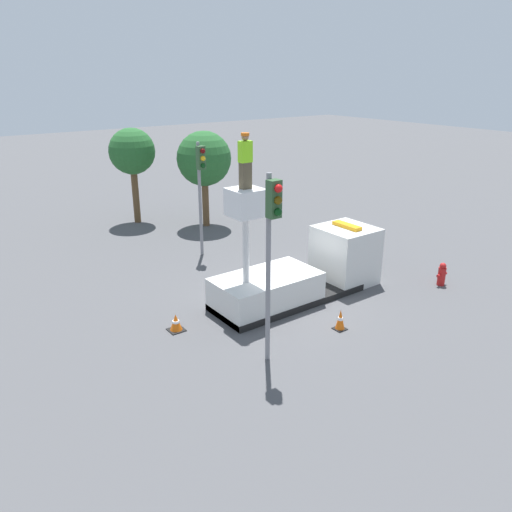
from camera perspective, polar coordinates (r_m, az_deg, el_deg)
name	(u,v)px	position (r m, az deg, el deg)	size (l,w,h in m)	color
ground_plane	(288,300)	(18.63, 3.65, -4.99)	(120.00, 120.00, 0.00)	#4C4C4F
bucket_truck	(303,272)	(18.69, 5.39, -1.88)	(6.84, 2.16, 4.44)	black
worker	(245,161)	(15.91, -1.23, 10.80)	(0.40, 0.26, 1.75)	brown
traffic_light_pole	(272,234)	(13.28, 1.81, 2.52)	(0.34, 0.57, 5.52)	gray
traffic_light_across	(201,177)	(22.11, -6.33, 8.95)	(0.34, 0.57, 5.13)	gray
fire_hydrant	(442,274)	(20.97, 20.47, -1.97)	(0.54, 0.30, 0.94)	red
traffic_cone_rear	(176,323)	(16.59, -9.14, -7.56)	(0.51, 0.51, 0.58)	black
traffic_cone_curbside	(340,320)	(16.65, 9.61, -7.23)	(0.39, 0.39, 0.70)	black
tree_left_bg	(132,152)	(28.08, -13.98, 11.42)	(2.47, 2.47, 5.18)	brown
tree_right_bg	(204,159)	(26.81, -5.96, 10.95)	(2.87, 2.87, 5.09)	brown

